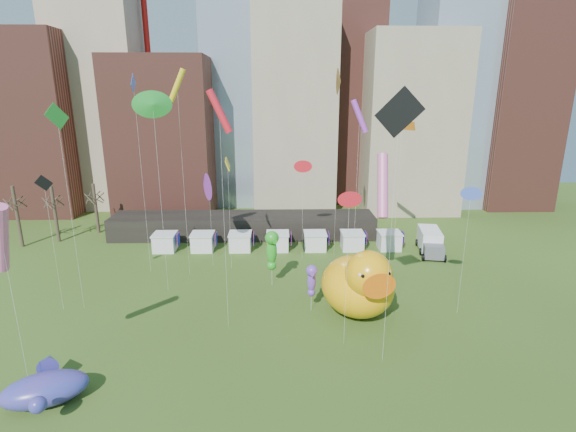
{
  "coord_description": "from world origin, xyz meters",
  "views": [
    {
      "loc": [
        1.13,
        -18.73,
        20.25
      ],
      "look_at": [
        1.79,
        10.28,
        12.0
      ],
      "focal_mm": 27.0,
      "sensor_mm": 36.0,
      "label": 1
    }
  ],
  "objects_px": {
    "small_duck": "(374,267)",
    "seahorse_green": "(272,247)",
    "seahorse_purple": "(312,278)",
    "big_duck": "(359,283)",
    "box_truck": "(430,241)",
    "whale_inflatable": "(45,387)"
  },
  "relations": [
    {
      "from": "seahorse_purple",
      "to": "seahorse_green",
      "type": "bearing_deg",
      "value": 124.44
    },
    {
      "from": "whale_inflatable",
      "to": "seahorse_green",
      "type": "bearing_deg",
      "value": 28.8
    },
    {
      "from": "big_duck",
      "to": "seahorse_green",
      "type": "distance_m",
      "value": 10.68
    },
    {
      "from": "small_duck",
      "to": "seahorse_purple",
      "type": "distance_m",
      "value": 10.47
    },
    {
      "from": "seahorse_purple",
      "to": "box_truck",
      "type": "relative_size",
      "value": 0.65
    },
    {
      "from": "whale_inflatable",
      "to": "box_truck",
      "type": "xyz_separation_m",
      "value": [
        35.78,
        28.0,
        0.4
      ]
    },
    {
      "from": "seahorse_purple",
      "to": "box_truck",
      "type": "distance_m",
      "value": 23.06
    },
    {
      "from": "big_duck",
      "to": "seahorse_purple",
      "type": "bearing_deg",
      "value": 157.27
    },
    {
      "from": "small_duck",
      "to": "box_truck",
      "type": "xyz_separation_m",
      "value": [
        9.28,
        8.65,
        -0.02
      ]
    },
    {
      "from": "big_duck",
      "to": "whale_inflatable",
      "type": "relative_size",
      "value": 1.43
    },
    {
      "from": "small_duck",
      "to": "seahorse_green",
      "type": "xyz_separation_m",
      "value": [
        -11.4,
        -1.25,
        2.91
      ]
    },
    {
      "from": "whale_inflatable",
      "to": "box_truck",
      "type": "distance_m",
      "value": 45.44
    },
    {
      "from": "big_duck",
      "to": "small_duck",
      "type": "height_order",
      "value": "big_duck"
    },
    {
      "from": "small_duck",
      "to": "seahorse_green",
      "type": "bearing_deg",
      "value": 165.77
    },
    {
      "from": "big_duck",
      "to": "small_duck",
      "type": "bearing_deg",
      "value": 57.27
    },
    {
      "from": "big_duck",
      "to": "box_truck",
      "type": "height_order",
      "value": "big_duck"
    },
    {
      "from": "seahorse_green",
      "to": "box_truck",
      "type": "bearing_deg",
      "value": 7.87
    },
    {
      "from": "big_duck",
      "to": "seahorse_purple",
      "type": "relative_size",
      "value": 2.08
    },
    {
      "from": "big_duck",
      "to": "box_truck",
      "type": "xyz_separation_m",
      "value": [
        12.43,
        16.57,
        -1.75
      ]
    },
    {
      "from": "big_duck",
      "to": "seahorse_green",
      "type": "xyz_separation_m",
      "value": [
        -8.25,
        6.67,
        1.18
      ]
    },
    {
      "from": "seahorse_green",
      "to": "small_duck",
      "type": "bearing_deg",
      "value": -11.46
    },
    {
      "from": "small_duck",
      "to": "seahorse_green",
      "type": "distance_m",
      "value": 11.83
    }
  ]
}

